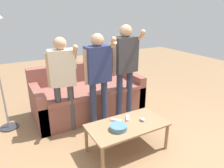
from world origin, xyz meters
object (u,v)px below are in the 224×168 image
Objects in this scene: player_left at (63,75)px; player_right at (125,62)px; player_center at (98,71)px; game_remote_wand_near at (116,120)px; game_remote_wand_far at (128,118)px; coffee_table at (127,127)px; game_remote_nunchuk at (142,119)px; couch at (88,96)px; snack_bowl at (118,127)px.

player_right is at bearing -2.91° from player_left.
game_remote_wand_near is at bearing -92.68° from player_center.
game_remote_wand_far is (-0.40, -0.70, -0.59)m from player_right.
player_center reaches higher than game_remote_wand_far.
player_left is 0.92× the size of player_right.
player_center is at bearing 87.32° from game_remote_wand_near.
coffee_table is at bearing -84.91° from player_center.
player_center is 11.04× the size of game_remote_wand_near.
game_remote_wand_far is at bearing 136.85° from game_remote_nunchuk.
player_center reaches higher than player_left.
game_remote_nunchuk is at bearing -80.22° from couch.
player_center is at bearing -17.01° from player_left.
player_right reaches higher than player_center.
player_center is at bearing -95.42° from couch.
couch is 13.64× the size of game_remote_wand_far.
couch is 1.32m from coffee_table.
couch is 0.98m from player_right.
snack_bowl is 1.60× the size of game_remote_wand_near.
couch is 8.88× the size of snack_bowl.
player_right is at bearing 60.63° from game_remote_wand_far.
snack_bowl is at bearing -66.72° from player_left.
snack_bowl is at bearing -96.56° from couch.
snack_bowl reaches higher than game_remote_wand_near.
snack_bowl is 0.39m from game_remote_nunchuk.
player_center is (0.50, -0.15, 0.02)m from player_left.
player_right is at bearing -46.30° from couch.
game_remote_wand_far is at bearing -85.93° from couch.
player_left is (-0.56, 0.87, 0.57)m from coffee_table.
snack_bowl reaches higher than coffee_table.
player_right is 11.74× the size of game_remote_wand_near.
snack_bowl is 2.47× the size of game_remote_nunchuk.
player_center reaches higher than game_remote_nunchuk.
coffee_table is 11.81× the size of game_remote_nunchuk.
snack_bowl is (-0.16, -0.05, 0.08)m from coffee_table.
player_right is at bearing 73.41° from game_remote_nunchuk.
player_right reaches higher than game_remote_nunchuk.
coffee_table is 7.65× the size of game_remote_wand_near.
player_right is at bearing 10.43° from player_center.
game_remote_wand_near is at bearing 153.33° from game_remote_nunchuk.
player_right is (0.54, 0.10, 0.06)m from player_center.
snack_bowl is at bearing -97.44° from player_center.
game_remote_wand_far is (0.24, 0.17, -0.01)m from snack_bowl.
couch is at bearing 85.92° from game_remote_wand_near.
game_remote_wand_far is (0.64, -0.76, -0.51)m from player_left.
player_center is (-0.06, -0.60, 0.63)m from couch.
game_remote_wand_far is at bearing -7.45° from game_remote_wand_near.
snack_bowl is 0.14× the size of player_right.
player_center reaches higher than coffee_table.
game_remote_wand_far is (0.08, 0.11, 0.06)m from coffee_table.
game_remote_wand_near is (0.47, -0.74, -0.51)m from player_left.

